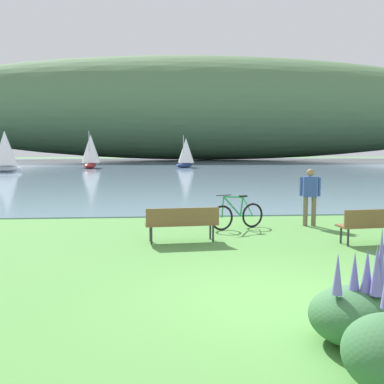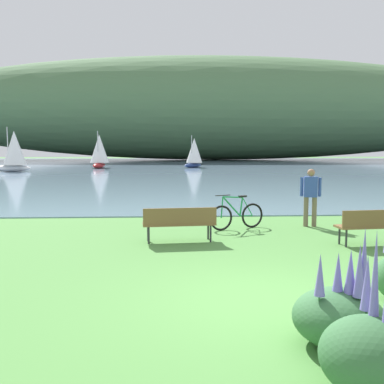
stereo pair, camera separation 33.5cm
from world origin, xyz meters
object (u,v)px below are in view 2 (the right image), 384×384
Objects in this scene: park_bench_near_camera at (375,224)px; person_at_shoreline at (311,194)px; park_bench_further_along at (180,221)px; bicycle_leaning_near_bench at (237,215)px; sailboat_far_off at (194,152)px; sailboat_toward_hillside at (14,151)px; sailboat_mid_bay at (99,151)px.

person_at_shoreline is (-0.73, 2.61, 0.46)m from park_bench_near_camera.
bicycle_leaning_near_bench is at bearing 45.04° from park_bench_further_along.
person_at_shoreline is at bearing 27.27° from park_bench_further_along.
sailboat_far_off reaches higher than park_bench_further_along.
sailboat_far_off is at bearing 92.00° from person_at_shoreline.
park_bench_further_along is 1.12× the size of bicycle_leaning_near_bench.
park_bench_near_camera is at bearing -59.21° from sailboat_toward_hillside.
sailboat_mid_bay reaches higher than person_at_shoreline.
sailboat_toward_hillside is (-18.78, 30.14, 1.04)m from person_at_shoreline.
park_bench_near_camera is at bearing -7.14° from park_bench_further_along.
sailboat_far_off reaches higher than park_bench_near_camera.
sailboat_mid_bay is 1.12× the size of sailboat_far_off.
sailboat_mid_bay is (-12.61, 39.71, 1.44)m from park_bench_near_camera.
park_bench_further_along is 4.44m from person_at_shoreline.
sailboat_toward_hillside is (-6.91, -6.97, 0.06)m from sailboat_mid_bay.
person_at_shoreline is (2.24, 0.33, 0.58)m from bicycle_leaning_near_bench.
park_bench_further_along is 0.50× the size of sailboat_far_off.
park_bench_near_camera is 2.75m from person_at_shoreline.
park_bench_further_along is 0.45× the size of sailboat_mid_bay.
person_at_shoreline reaches higher than park_bench_near_camera.
sailboat_toward_hillside is 1.16× the size of sailboat_far_off.
person_at_shoreline is at bearing -58.07° from sailboat_toward_hillside.
park_bench_further_along is at bearing -152.73° from person_at_shoreline.
sailboat_far_off is at bearing 23.61° from sailboat_toward_hillside.
sailboat_toward_hillside is at bearing 114.79° from park_bench_further_along.
park_bench_further_along is 1.07× the size of person_at_shoreline.
park_bench_further_along is 2.39m from bicycle_leaning_near_bench.
sailboat_mid_bay reaches higher than sailboat_far_off.
sailboat_far_off is (17.45, 7.63, -0.27)m from sailboat_toward_hillside.
bicycle_leaning_near_bench reaches higher than park_bench_further_along.
park_bench_near_camera is 4.69m from park_bench_further_along.
sailboat_mid_bay is at bearing 101.48° from park_bench_further_along.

